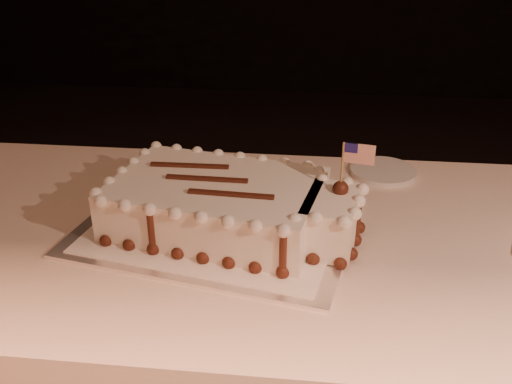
# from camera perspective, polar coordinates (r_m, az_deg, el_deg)

# --- Properties ---
(banquet_table) EXTENTS (2.40, 0.80, 0.75)m
(banquet_table) POSITION_cam_1_polar(r_m,az_deg,el_deg) (1.40, 5.33, -17.48)
(banquet_table) COLOR beige
(banquet_table) RESTS_ON ground
(cake_board) EXTENTS (0.61, 0.51, 0.01)m
(cake_board) POSITION_cam_1_polar(r_m,az_deg,el_deg) (1.18, -3.86, -3.46)
(cake_board) COLOR white
(cake_board) RESTS_ON banquet_table
(doily) EXTENTS (0.55, 0.46, 0.00)m
(doily) POSITION_cam_1_polar(r_m,az_deg,el_deg) (1.18, -3.87, -3.25)
(doily) COLOR white
(doily) RESTS_ON cake_board
(sheet_cake) EXTENTS (0.54, 0.37, 0.20)m
(sheet_cake) POSITION_cam_1_polar(r_m,az_deg,el_deg) (1.15, -2.59, -1.32)
(sheet_cake) COLOR white
(sheet_cake) RESTS_ON doily
(side_plate) EXTENTS (0.16, 0.16, 0.01)m
(side_plate) POSITION_cam_1_polar(r_m,az_deg,el_deg) (1.45, 12.57, 2.02)
(side_plate) COLOR silver
(side_plate) RESTS_ON banquet_table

